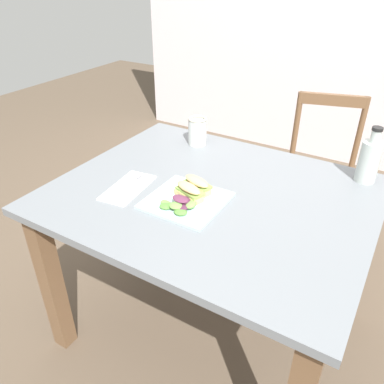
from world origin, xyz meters
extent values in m
plane|color=brown|center=(0.00, 0.00, 0.00)|extent=(8.04, 8.04, 0.00)
cube|color=slate|center=(-0.02, -0.08, 0.72)|extent=(1.16, 0.96, 0.03)
cube|color=brown|center=(-0.53, -0.49, 0.35)|extent=(0.07, 0.07, 0.71)
cube|color=brown|center=(-0.53, 0.32, 0.35)|extent=(0.07, 0.07, 0.71)
cube|color=brown|center=(0.49, 0.32, 0.35)|extent=(0.07, 0.07, 0.71)
cylinder|color=brown|center=(0.10, 0.56, 0.21)|extent=(0.03, 0.03, 0.43)
cylinder|color=brown|center=(0.42, 0.65, 0.21)|extent=(0.03, 0.03, 0.43)
cylinder|color=brown|center=(0.00, 0.89, 0.21)|extent=(0.03, 0.03, 0.43)
cylinder|color=brown|center=(0.33, 0.98, 0.21)|extent=(0.03, 0.03, 0.43)
cube|color=brown|center=(0.21, 0.77, 0.44)|extent=(0.49, 0.49, 0.02)
cylinder|color=brown|center=(0.00, 0.90, 0.66)|extent=(0.03, 0.03, 0.42)
cylinder|color=brown|center=(0.33, 0.99, 0.66)|extent=(0.03, 0.03, 0.42)
cube|color=brown|center=(0.16, 0.94, 0.84)|extent=(0.35, 0.13, 0.06)
cube|color=silver|center=(-0.06, -0.19, 0.74)|extent=(0.26, 0.26, 0.01)
cube|color=#DBB270|center=(-0.06, -0.18, 0.76)|extent=(0.12, 0.08, 0.02)
cube|color=#84A84C|center=(-0.06, -0.17, 0.78)|extent=(0.12, 0.08, 0.01)
ellipsoid|color=#DBB270|center=(-0.06, -0.18, 0.79)|extent=(0.12, 0.08, 0.02)
cube|color=#DBB270|center=(-0.06, -0.12, 0.76)|extent=(0.12, 0.08, 0.02)
cube|color=#84A84C|center=(-0.06, -0.12, 0.78)|extent=(0.12, 0.08, 0.01)
ellipsoid|color=#DBB270|center=(-0.06, -0.12, 0.79)|extent=(0.12, 0.08, 0.02)
ellipsoid|color=#518438|center=(-0.06, -0.23, 0.76)|extent=(0.07, 0.07, 0.02)
ellipsoid|color=#6B9E47|center=(-0.02, -0.23, 0.76)|extent=(0.04, 0.05, 0.02)
ellipsoid|color=#84A84C|center=(-0.06, -0.20, 0.76)|extent=(0.07, 0.06, 0.01)
ellipsoid|color=#4C2338|center=(-0.04, -0.26, 0.76)|extent=(0.06, 0.06, 0.01)
ellipsoid|color=#6B9E47|center=(-0.05, -0.25, 0.76)|extent=(0.05, 0.05, 0.01)
ellipsoid|color=#518438|center=(-0.03, -0.28, 0.76)|extent=(0.05, 0.05, 0.02)
ellipsoid|color=#6B9E47|center=(-0.11, -0.26, 0.76)|extent=(0.05, 0.04, 0.01)
ellipsoid|color=#518438|center=(-0.09, -0.28, 0.76)|extent=(0.05, 0.05, 0.01)
ellipsoid|color=#518438|center=(-0.06, -0.20, 0.76)|extent=(0.05, 0.05, 0.01)
ellipsoid|color=#3D7033|center=(-0.06, -0.23, 0.77)|extent=(0.03, 0.06, 0.02)
ellipsoid|color=#4C2338|center=(-0.05, -0.23, 0.77)|extent=(0.07, 0.06, 0.02)
ellipsoid|color=#6B9E47|center=(-0.06, -0.27, 0.77)|extent=(0.05, 0.05, 0.02)
ellipsoid|color=#518438|center=(-0.03, -0.19, 0.76)|extent=(0.05, 0.04, 0.01)
ellipsoid|color=#602D47|center=(-0.06, -0.24, 0.78)|extent=(0.07, 0.06, 0.01)
ellipsoid|color=#6B9E47|center=(-0.06, -0.19, 0.76)|extent=(0.07, 0.07, 0.02)
cube|color=white|center=(-0.30, -0.22, 0.74)|extent=(0.15, 0.25, 0.00)
cube|color=silver|center=(-0.30, -0.25, 0.75)|extent=(0.04, 0.14, 0.00)
cube|color=silver|center=(-0.32, -0.16, 0.75)|extent=(0.03, 0.05, 0.00)
cube|color=#38383D|center=(-0.31, -0.15, 0.75)|extent=(0.01, 0.03, 0.00)
cube|color=#38383D|center=(-0.32, -0.15, 0.75)|extent=(0.01, 0.03, 0.00)
cube|color=#38383D|center=(-0.33, -0.15, 0.75)|extent=(0.01, 0.03, 0.00)
cylinder|color=black|center=(0.46, 0.30, 0.80)|extent=(0.07, 0.07, 0.11)
cylinder|color=#B2BCB7|center=(0.46, 0.30, 0.82)|extent=(0.08, 0.08, 0.16)
cylinder|color=#B2BCB7|center=(0.46, 0.30, 0.93)|extent=(0.04, 0.04, 0.05)
cylinder|color=black|center=(0.46, 0.30, 0.96)|extent=(0.04, 0.04, 0.01)
cylinder|color=#C67528|center=(-0.28, 0.26, 0.79)|extent=(0.08, 0.08, 0.09)
cylinder|color=silver|center=(-0.28, 0.26, 0.80)|extent=(0.08, 0.08, 0.12)
torus|color=#B7B29E|center=(-0.28, 0.26, 0.86)|extent=(0.09, 0.09, 0.01)
camera|label=1|loc=(0.55, -1.17, 1.49)|focal=35.84mm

